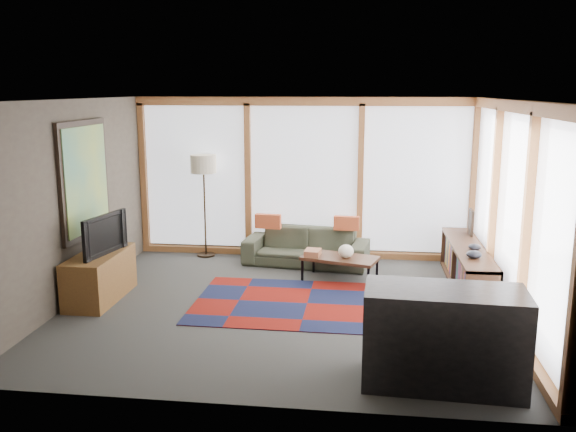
# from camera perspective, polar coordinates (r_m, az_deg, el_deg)

# --- Properties ---
(ground) EXTENTS (5.50, 5.50, 0.00)m
(ground) POSITION_cam_1_polar(r_m,az_deg,el_deg) (7.86, -0.37, -8.47)
(ground) COLOR #31322F
(ground) RESTS_ON ground
(room_envelope) EXTENTS (5.52, 5.02, 2.62)m
(room_envelope) POSITION_cam_1_polar(r_m,az_deg,el_deg) (7.98, 3.68, 3.25)
(room_envelope) COLOR #40362F
(room_envelope) RESTS_ON ground
(rug) EXTENTS (2.92, 1.89, 0.01)m
(rug) POSITION_cam_1_polar(r_m,az_deg,el_deg) (7.95, 1.81, -8.19)
(rug) COLOR maroon
(rug) RESTS_ON ground
(sofa) EXTENTS (2.01, 1.00, 0.56)m
(sofa) POSITION_cam_1_polar(r_m,az_deg,el_deg) (9.62, 1.71, -2.90)
(sofa) COLOR #303427
(sofa) RESTS_ON ground
(pillow_left) EXTENTS (0.42, 0.15, 0.22)m
(pillow_left) POSITION_cam_1_polar(r_m,az_deg,el_deg) (9.61, -1.88, -0.50)
(pillow_left) COLOR #BA4B27
(pillow_left) RESTS_ON sofa
(pillow_right) EXTENTS (0.40, 0.14, 0.22)m
(pillow_right) POSITION_cam_1_polar(r_m,az_deg,el_deg) (9.53, 5.49, -0.67)
(pillow_right) COLOR #BA4B27
(pillow_right) RESTS_ON sofa
(floor_lamp) EXTENTS (0.42, 0.42, 1.69)m
(floor_lamp) POSITION_cam_1_polar(r_m,az_deg,el_deg) (10.07, -7.80, 0.93)
(floor_lamp) COLOR #322417
(floor_lamp) RESTS_ON ground
(coffee_table) EXTENTS (1.17, 0.81, 0.35)m
(coffee_table) POSITION_cam_1_polar(r_m,az_deg,el_deg) (8.87, 4.86, -4.92)
(coffee_table) COLOR black
(coffee_table) RESTS_ON ground
(book_stack) EXTENTS (0.24, 0.29, 0.09)m
(book_stack) POSITION_cam_1_polar(r_m,az_deg,el_deg) (8.84, 2.32, -3.45)
(book_stack) COLOR #975837
(book_stack) RESTS_ON coffee_table
(vase) EXTENTS (0.23, 0.23, 0.19)m
(vase) POSITION_cam_1_polar(r_m,az_deg,el_deg) (8.75, 5.45, -3.30)
(vase) COLOR #ECE5CB
(vase) RESTS_ON coffee_table
(bookshelf) EXTENTS (0.43, 2.37, 0.59)m
(bookshelf) POSITION_cam_1_polar(r_m,az_deg,el_deg) (8.85, 16.43, -4.62)
(bookshelf) COLOR black
(bookshelf) RESTS_ON ground
(bowl_a) EXTENTS (0.23, 0.23, 0.10)m
(bowl_a) POSITION_cam_1_polar(r_m,az_deg,el_deg) (8.18, 17.01, -3.46)
(bowl_a) COLOR black
(bowl_a) RESTS_ON bookshelf
(bowl_b) EXTENTS (0.19, 0.19, 0.09)m
(bowl_b) POSITION_cam_1_polar(r_m,az_deg,el_deg) (8.59, 17.07, -2.79)
(bowl_b) COLOR black
(bowl_b) RESTS_ON bookshelf
(shelf_picture) EXTENTS (0.04, 0.29, 0.38)m
(shelf_picture) POSITION_cam_1_polar(r_m,az_deg,el_deg) (9.44, 16.74, -0.56)
(shelf_picture) COLOR black
(shelf_picture) RESTS_ON bookshelf
(tv_console) EXTENTS (0.52, 1.24, 0.62)m
(tv_console) POSITION_cam_1_polar(r_m,az_deg,el_deg) (8.41, -17.19, -5.42)
(tv_console) COLOR brown
(tv_console) RESTS_ON ground
(television) EXTENTS (0.29, 0.92, 0.53)m
(television) POSITION_cam_1_polar(r_m,az_deg,el_deg) (8.25, -17.24, -1.61)
(television) COLOR black
(television) RESTS_ON tv_console
(bar_counter) EXTENTS (1.50, 0.76, 0.93)m
(bar_counter) POSITION_cam_1_polar(r_m,az_deg,el_deg) (5.95, 14.36, -10.94)
(bar_counter) COLOR black
(bar_counter) RESTS_ON ground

